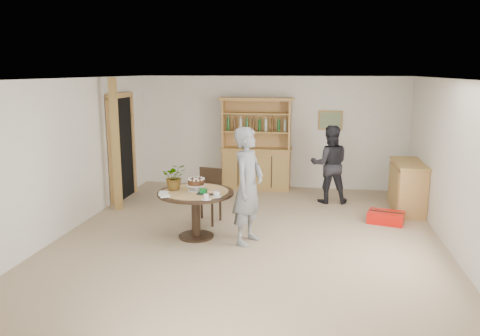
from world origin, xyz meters
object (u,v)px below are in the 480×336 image
Objects in this scene: dining_chair at (208,192)px; adult_person at (330,164)px; red_suitcase at (386,217)px; sideboard at (408,186)px; dining_table at (196,201)px; teen_boy at (248,186)px; hutch at (256,158)px.

adult_person is at bearing 47.15° from dining_chair.
dining_chair reaches higher than red_suitcase.
sideboard reaches higher than red_suitcase.
teen_boy is (0.85, -0.10, 0.30)m from dining_table.
dining_table is at bearing 100.72° from teen_boy.
hutch is 2.52m from dining_chair.
adult_person is 1.67m from red_suitcase.
hutch is 1.82m from adult_person.
sideboard is 3.50m from teen_boy.
hutch is at bearing -34.63° from adult_person.
dining_chair is (-0.53, -2.46, -0.15)m from hutch.
red_suitcase is at bearing -42.05° from teen_boy.
dining_chair is at bearing -161.12° from sideboard.
dining_chair is 3.14m from red_suitcase.
adult_person reaches higher than sideboard.
teen_boy reaches higher than sideboard.
teen_boy is at bearing 57.37° from adult_person.
dining_table is 0.83m from dining_chair.
teen_boy reaches higher than dining_table.
red_suitcase is at bearing 17.77° from dining_chair.
dining_chair is (-3.57, -1.22, 0.06)m from sideboard.
sideboard reaches higher than dining_table.
sideboard is 1.03m from red_suitcase.
dining_table is at bearing -80.58° from dining_chair.
adult_person is at bearing -29.07° from hutch.
adult_person is at bearing 48.48° from dining_table.
dining_chair is at bearing 31.17° from adult_person.
teen_boy is at bearing -134.40° from red_suitcase.
red_suitcase is (3.08, 0.40, -0.43)m from dining_chair.
sideboard is 0.70× the size of teen_boy.
dining_chair is 2.65m from adult_person.
teen_boy is 2.63× the size of red_suitcase.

